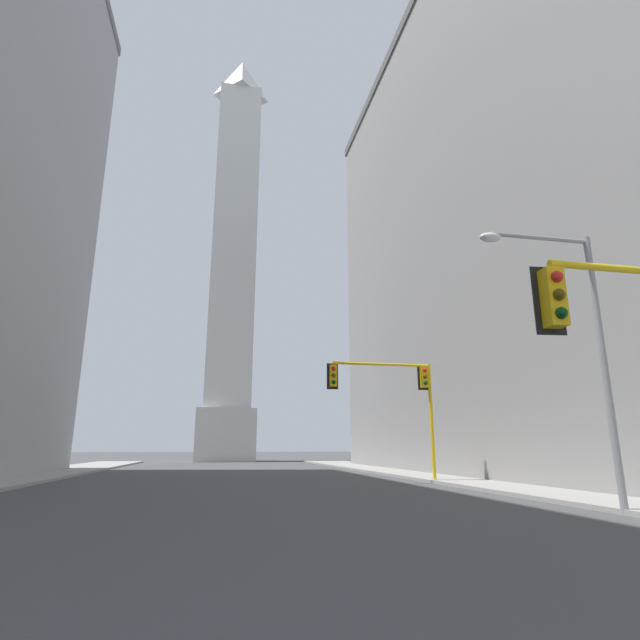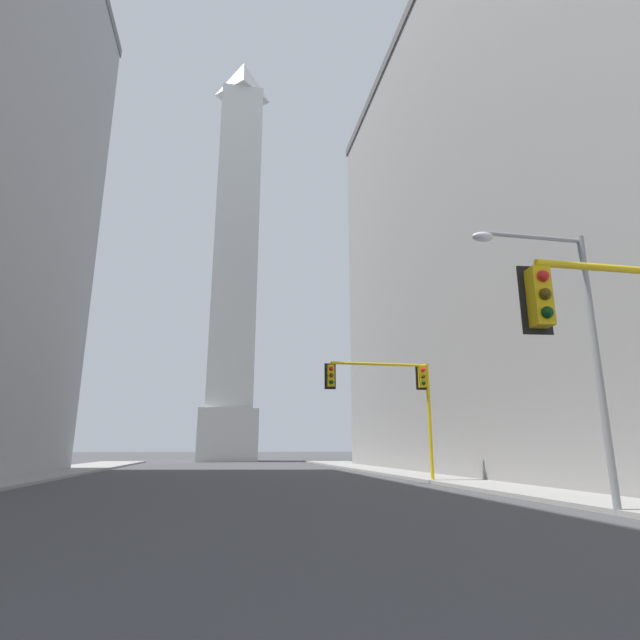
{
  "view_description": "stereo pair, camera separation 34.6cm",
  "coord_description": "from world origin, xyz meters",
  "views": [
    {
      "loc": [
        -1.13,
        -0.11,
        1.71
      ],
      "look_at": [
        6.48,
        37.37,
        11.49
      ],
      "focal_mm": 28.0,
      "sensor_mm": 36.0,
      "label": 1
    },
    {
      "loc": [
        -0.79,
        -0.17,
        1.71
      ],
      "look_at": [
        6.48,
        37.37,
        11.49
      ],
      "focal_mm": 28.0,
      "sensor_mm": 36.0,
      "label": 2
    }
  ],
  "objects": [
    {
      "name": "sidewalk_right",
      "position": [
        11.83,
        23.79,
        0.07
      ],
      "size": [
        5.0,
        79.31,
        0.15
      ],
      "primitive_type": "cube",
      "color": "gray",
      "rests_on": "ground_plane"
    },
    {
      "name": "building_right",
      "position": [
        26.37,
        27.38,
        18.02
      ],
      "size": [
        28.38,
        46.58,
        36.02
      ],
      "color": "gray",
      "rests_on": "ground_plane"
    },
    {
      "name": "obelisk",
      "position": [
        0.0,
        66.09,
        28.33
      ],
      "size": [
        7.37,
        7.37,
        59.7
      ],
      "color": "silver",
      "rests_on": "ground_plane"
    },
    {
      "name": "traffic_light_mid_right",
      "position": [
        7.87,
        24.4,
        4.6
      ],
      "size": [
        5.68,
        0.51,
        6.0
      ],
      "color": "yellow",
      "rests_on": "ground_plane"
    },
    {
      "name": "street_lamp",
      "position": [
        8.8,
        11.86,
        4.88
      ],
      "size": [
        3.58,
        0.36,
        7.79
      ],
      "color": "gray",
      "rests_on": "ground_plane"
    }
  ]
}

